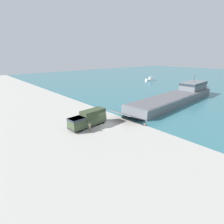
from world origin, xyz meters
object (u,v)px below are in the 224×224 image
at_px(mooring_bollard, 103,112).
at_px(landing_craft, 179,95).
at_px(moored_boat_b, 150,80).
at_px(moored_boat_a, 200,85).
at_px(military_truck, 88,119).
at_px(soldier_on_ramp, 90,127).

bearing_deg(mooring_bollard, landing_craft, 78.04).
height_order(landing_craft, moored_boat_b, landing_craft).
xyz_separation_m(landing_craft, moored_boat_a, (-7.00, 31.95, -1.05)).
xyz_separation_m(military_truck, moored_boat_a, (-5.72, 65.14, -0.96)).
distance_m(moored_boat_a, moored_boat_b, 26.07).
bearing_deg(moored_boat_a, moored_boat_b, -74.40).
bearing_deg(landing_craft, moored_boat_b, 135.63).
bearing_deg(moored_boat_a, mooring_bollard, 11.19).
bearing_deg(soldier_on_ramp, mooring_bollard, -8.01).
distance_m(landing_craft, moored_boat_a, 32.73).
relative_size(soldier_on_ramp, moored_boat_b, 0.30).
xyz_separation_m(military_truck, soldier_on_ramp, (2.34, -1.26, -0.69)).
distance_m(soldier_on_ramp, mooring_bollard, 10.71).
bearing_deg(soldier_on_ramp, moored_boat_a, -38.93).
relative_size(military_truck, moored_boat_a, 1.36).
relative_size(landing_craft, soldier_on_ramp, 26.38).
height_order(moored_boat_a, mooring_bollard, moored_boat_a).
relative_size(military_truck, moored_boat_b, 1.53).
xyz_separation_m(military_truck, mooring_bollard, (-4.22, 7.19, -1.29)).
xyz_separation_m(military_truck, moored_boat_b, (-31.65, 62.47, -0.90)).
bearing_deg(landing_craft, moored_boat_a, 99.62).
height_order(soldier_on_ramp, moored_boat_a, moored_boat_a).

